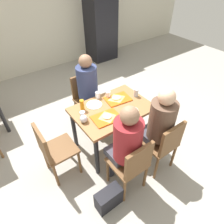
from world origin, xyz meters
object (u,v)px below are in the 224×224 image
object	(u,v)px
person_in_red	(125,142)
plastic_cup_a	(98,95)
tray_red_near	(106,118)
paper_plate_center	(94,105)
main_table	(112,114)
chair_near_left	(132,164)
soda_can	(136,93)
foil_bundle	(84,119)
person_far_side	(89,87)
pizza_slice_a	(107,116)
plastic_cup_c	(83,115)
handbag	(109,198)
chair_left_end	(53,149)
person_in_brown_jacket	(159,123)
plastic_cup_b	(128,116)
plastic_cup_d	(108,94)
condiment_bottle	(82,105)
drink_fridge	(101,23)
pizza_slice_b	(117,98)
paper_plate_near_edge	(130,111)
chair_near_right	(164,143)
chair_far_side	(86,96)
tray_red_far	(118,99)

from	to	relation	value
person_in_red	plastic_cup_a	size ratio (longest dim) A/B	12.78
tray_red_near	paper_plate_center	bearing A→B (deg)	85.44
main_table	chair_near_left	bearing A→B (deg)	-109.49
soda_can	foil_bundle	world-z (taller)	soda_can
person_far_side	pizza_slice_a	world-z (taller)	person_far_side
plastic_cup_c	handbag	world-z (taller)	plastic_cup_c
pizza_slice_a	soda_can	xyz separation A→B (m)	(0.63, 0.15, 0.04)
chair_near_left	chair_left_end	world-z (taller)	same
main_table	person_in_brown_jacket	bearing A→B (deg)	-66.52
plastic_cup_b	soda_can	bearing A→B (deg)	38.09
chair_left_end	plastic_cup_d	distance (m)	1.09
chair_near_left	plastic_cup_b	world-z (taller)	chair_near_left
person_in_red	foil_bundle	world-z (taller)	person_in_red
person_in_red	plastic_cup_c	bearing A→B (deg)	103.44
condiment_bottle	chair_near_left	bearing A→B (deg)	-85.23
plastic_cup_c	foil_bundle	bearing A→B (deg)	-109.74
soda_can	foil_bundle	xyz separation A→B (m)	(-0.91, -0.04, -0.01)
condiment_bottle	plastic_cup_b	bearing A→B (deg)	-54.34
plastic_cup_b	handbag	xyz separation A→B (m)	(-0.64, -0.46, -0.64)
chair_near_left	plastic_cup_d	world-z (taller)	chair_near_left
paper_plate_center	main_table	bearing A→B (deg)	-51.94
pizza_slice_a	handbag	distance (m)	0.99
main_table	tray_red_near	bearing A→B (deg)	-145.13
handbag	drink_fridge	distance (m)	4.39
paper_plate_center	handbag	size ratio (longest dim) A/B	0.69
main_table	person_in_red	bearing A→B (deg)	-113.48
pizza_slice_b	paper_plate_near_edge	bearing A→B (deg)	-92.78
chair_near_left	condiment_bottle	xyz separation A→B (m)	(-0.08, 0.96, 0.30)
paper_plate_near_edge	plastic_cup_a	distance (m)	0.56
tray_red_near	person_in_brown_jacket	bearing A→B (deg)	-46.86
chair_near_left	plastic_cup_c	distance (m)	0.87
person_in_red	paper_plate_center	world-z (taller)	person_in_red
chair_near_right	condiment_bottle	bearing A→B (deg)	122.63
plastic_cup_c	soda_can	world-z (taller)	soda_can
person_in_brown_jacket	foil_bundle	xyz separation A→B (m)	(-0.72, 0.60, 0.02)
chair_near_right	chair_left_end	world-z (taller)	same
main_table	plastic_cup_d	distance (m)	0.31
chair_far_side	drink_fridge	size ratio (longest dim) A/B	0.46
tray_red_near	pizza_slice_a	distance (m)	0.02
main_table	paper_plate_near_edge	bearing A→B (deg)	-51.94
plastic_cup_b	person_far_side	bearing A→B (deg)	91.64
tray_red_far	paper_plate_near_edge	size ratio (longest dim) A/B	1.64
chair_left_end	plastic_cup_c	bearing A→B (deg)	6.51
handbag	person_in_brown_jacket	bearing A→B (deg)	10.06
plastic_cup_c	foil_bundle	size ratio (longest dim) A/B	1.00
person_far_side	chair_near_right	bearing A→B (deg)	-78.97
chair_near_left	tray_red_far	size ratio (longest dim) A/B	2.41
pizza_slice_a	chair_near_left	bearing A→B (deg)	-98.42
chair_near_right	condiment_bottle	xyz separation A→B (m)	(-0.62, 0.96, 0.30)
chair_near_right	person_far_side	world-z (taller)	person_far_side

